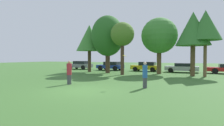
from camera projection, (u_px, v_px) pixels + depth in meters
ground_plane at (84, 91)px, 10.51m from camera, size 120.00×120.00×0.00m
person_thrower at (69, 73)px, 13.05m from camera, size 0.35×0.35×1.70m
person_catcher at (145, 75)px, 11.40m from camera, size 0.31×0.31×1.65m
frisbee at (125, 56)px, 11.91m from camera, size 0.25×0.25×0.10m
tree_0 at (89, 38)px, 24.30m from camera, size 3.47×3.47×6.29m
tree_1 at (108, 36)px, 22.68m from camera, size 4.07×4.07×7.15m
tree_2 at (122, 35)px, 20.24m from camera, size 2.65×2.65×5.86m
tree_3 at (159, 36)px, 21.43m from camera, size 4.20×4.20×6.61m
tree_4 at (193, 29)px, 18.74m from camera, size 3.49×3.49×6.66m
tree_5 at (206, 26)px, 18.05m from camera, size 2.99×2.99×6.64m
parked_car_grey at (80, 65)px, 30.16m from camera, size 4.04×2.04×1.36m
parked_car_blue at (111, 66)px, 27.61m from camera, size 3.92×2.07×1.30m
parked_car_yellow at (146, 66)px, 25.75m from camera, size 3.91×1.88×1.32m
parked_car_silver at (182, 68)px, 23.63m from camera, size 4.12×2.09×1.20m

